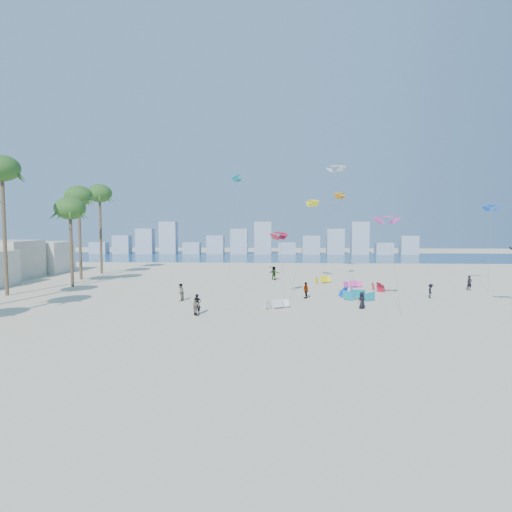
{
  "coord_description": "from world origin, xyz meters",
  "views": [
    {
      "loc": [
        5.37,
        -29.99,
        7.99
      ],
      "look_at": [
        3.0,
        16.0,
        4.5
      ],
      "focal_mm": 30.38,
      "sensor_mm": 36.0,
      "label": 1
    }
  ],
  "objects": [
    {
      "name": "palm_row",
      "position": [
        -22.29,
        16.18,
        11.14
      ],
      "size": [
        8.3,
        44.8,
        15.39
      ],
      "color": "brown",
      "rests_on": "ground"
    },
    {
      "name": "distant_skyline",
      "position": [
        -1.19,
        82.0,
        3.09
      ],
      "size": [
        85.0,
        3.0,
        8.4
      ],
      "color": "#9EADBF",
      "rests_on": "ground"
    },
    {
      "name": "grounded_kites",
      "position": [
        12.74,
        18.86,
        0.45
      ],
      "size": [
        14.34,
        19.82,
        1.03
      ],
      "color": "silver",
      "rests_on": "ground"
    },
    {
      "name": "flying_kites",
      "position": [
        12.96,
        26.12,
        11.75
      ],
      "size": [
        34.9,
        33.9,
        17.26
      ],
      "color": "red",
      "rests_on": "ground"
    },
    {
      "name": "kitesurfers_far",
      "position": [
        8.99,
        20.52,
        0.88
      ],
      "size": [
        33.63,
        21.37,
        1.91
      ],
      "color": "black",
      "rests_on": "ground"
    },
    {
      "name": "ocean",
      "position": [
        0.0,
        72.0,
        0.01
      ],
      "size": [
        220.0,
        220.0,
        0.0
      ],
      "primitive_type": "plane",
      "color": "navy",
      "rests_on": "ground"
    },
    {
      "name": "ground",
      "position": [
        0.0,
        0.0,
        0.0
      ],
      "size": [
        220.0,
        220.0,
        0.0
      ],
      "primitive_type": "plane",
      "color": "beige",
      "rests_on": "ground"
    },
    {
      "name": "kitesurfer_mid",
      "position": [
        -1.74,
        6.81,
        0.78
      ],
      "size": [
        0.95,
        0.96,
        1.56
      ],
      "primitive_type": "imported",
      "rotation": [
        0.0,
        0.0,
        2.35
      ],
      "color": "gray",
      "rests_on": "ground"
    },
    {
      "name": "kitesurfer_near",
      "position": [
        -1.68,
        7.05,
        0.91
      ],
      "size": [
        0.78,
        0.65,
        1.83
      ],
      "primitive_type": "imported",
      "rotation": [
        0.0,
        0.0,
        0.38
      ],
      "color": "black",
      "rests_on": "ground"
    }
  ]
}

